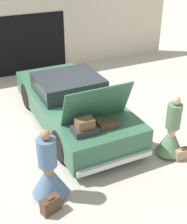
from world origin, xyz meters
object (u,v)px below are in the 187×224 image
at_px(car, 73,104).
at_px(suitcase_beside_right_person, 183,154).
at_px(person_right, 171,135).
at_px(suitcase_beside_left_person, 51,205).
at_px(person_left, 49,173).

distance_m(car, suitcase_beside_right_person, 3.18).
distance_m(car, person_right, 2.80).
bearing_deg(suitcase_beside_left_person, person_left, 72.58).
bearing_deg(suitcase_beside_right_person, car, 122.68).
relative_size(car, person_left, 3.12).
height_order(car, suitcase_beside_right_person, car).
bearing_deg(person_right, suitcase_beside_left_person, 98.92).
relative_size(car, suitcase_beside_left_person, 11.73).
bearing_deg(suitcase_beside_right_person, person_right, 123.76).
xyz_separation_m(car, suitcase_beside_right_person, (1.70, -2.65, -0.46)).
bearing_deg(suitcase_beside_right_person, person_left, 175.95).
bearing_deg(suitcase_beside_left_person, suitcase_beside_right_person, 3.63).
relative_size(person_left, suitcase_beside_left_person, 3.76).
distance_m(car, person_left, 2.85).
xyz_separation_m(person_left, person_right, (3.01, 0.06, 0.00)).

